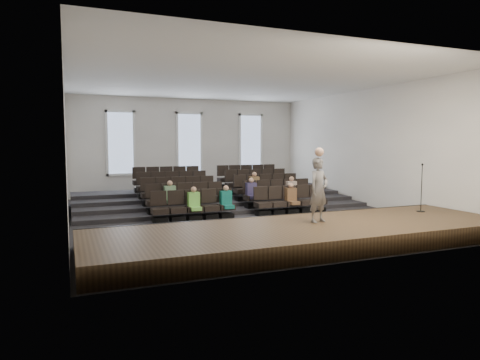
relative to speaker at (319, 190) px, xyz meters
name	(u,v)px	position (x,y,z in m)	size (l,w,h in m)	color
ground	(239,214)	(-0.48, 4.77, -1.40)	(14.00, 14.00, 0.00)	black
ceiling	(239,80)	(-0.48, 4.77, 3.61)	(12.00, 14.00, 0.02)	white
wall_back	(189,147)	(-0.48, 11.79, 1.10)	(12.00, 0.04, 5.00)	white
wall_front	(356,152)	(-0.48, -2.25, 1.10)	(12.00, 0.04, 5.00)	white
wall_left	(65,149)	(-6.50, 4.77, 1.10)	(0.04, 14.00, 5.00)	white
wall_right	(369,148)	(5.54, 4.77, 1.10)	(0.04, 14.00, 5.00)	white
stage	(309,235)	(-0.48, -0.33, -1.15)	(11.80, 3.60, 0.50)	#4C3720
stage_lip	(279,223)	(-0.48, 1.44, -1.15)	(11.80, 0.06, 0.52)	black
risers	(212,199)	(-0.48, 7.94, -1.20)	(11.80, 4.80, 0.60)	black
seating_rows	(225,192)	(-0.48, 6.31, -0.72)	(6.80, 4.70, 1.67)	black
windows	(189,143)	(-0.48, 11.72, 1.30)	(8.44, 0.10, 3.24)	white
audience	(242,193)	(-0.29, 4.92, -0.61)	(5.45, 2.64, 1.10)	#7DDA57
speaker	(319,190)	(0.00, 0.00, 0.00)	(0.66, 0.43, 1.80)	slate
mic_stand	(421,197)	(4.06, 0.32, -0.44)	(0.26, 0.26, 1.55)	black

